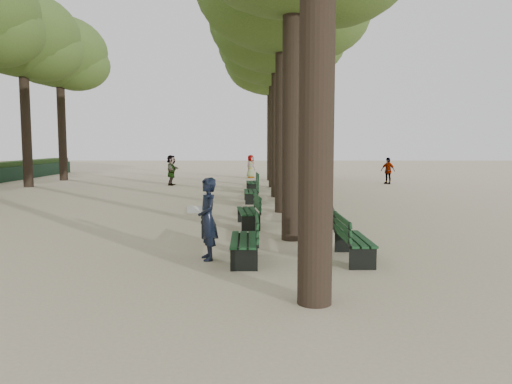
{
  "coord_description": "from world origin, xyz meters",
  "views": [
    {
      "loc": [
        0.65,
        -9.33,
        2.41
      ],
      "look_at": [
        0.6,
        3.0,
        1.2
      ],
      "focal_mm": 35.0,
      "sensor_mm": 36.0,
      "label": 1
    }
  ],
  "objects": [
    {
      "name": "pedestrian_c",
      "position": [
        8.34,
        20.15,
        0.78
      ],
      "size": [
        0.86,
        0.88,
        1.57
      ],
      "primitive_type": "imported",
      "rotation": [
        0.0,
        0.0,
        5.47
      ],
      "color": "#262628",
      "rests_on": "ground"
    },
    {
      "name": "tree_far_5",
      "position": [
        -12.0,
        23.0,
        8.14
      ],
      "size": [
        6.0,
        6.0,
        10.45
      ],
      "color": "#33261C",
      "rests_on": "ground"
    },
    {
      "name": "pedestrian_d",
      "position": [
        0.14,
        25.41,
        0.8
      ],
      "size": [
        0.71,
        0.82,
        1.59
      ],
      "primitive_type": "imported",
      "rotation": [
        0.0,
        0.0,
        0.95
      ],
      "color": "#262628",
      "rests_on": "ground"
    },
    {
      "name": "tree_far_4",
      "position": [
        -12.0,
        18.0,
        8.14
      ],
      "size": [
        6.0,
        6.0,
        10.45
      ],
      "color": "#33261C",
      "rests_on": "ground"
    },
    {
      "name": "bench_left_1",
      "position": [
        0.37,
        5.01,
        0.27
      ],
      "size": [
        0.76,
        1.85,
        0.92
      ],
      "color": "black",
      "rests_on": "ground"
    },
    {
      "name": "pedestrian_e",
      "position": [
        -4.32,
        19.2,
        0.87
      ],
      "size": [
        0.44,
        1.63,
        1.73
      ],
      "primitive_type": "imported",
      "rotation": [
        0.0,
        0.0,
        1.51
      ],
      "color": "#262628",
      "rests_on": "ground"
    },
    {
      "name": "bench_right_2",
      "position": [
        2.63,
        10.79,
        0.27
      ],
      "size": [
        0.78,
        1.86,
        0.92
      ],
      "color": "black",
      "rests_on": "ground"
    },
    {
      "name": "bench_right_1",
      "position": [
        2.63,
        5.24,
        0.27
      ],
      "size": [
        0.75,
        1.85,
        0.92
      ],
      "color": "black",
      "rests_on": "ground"
    },
    {
      "name": "tree_central_5",
      "position": [
        1.5,
        23.0,
        7.65
      ],
      "size": [
        6.0,
        6.0,
        9.95
      ],
      "color": "#33261C",
      "rests_on": "ground"
    },
    {
      "name": "tree_central_3",
      "position": [
        1.5,
        13.0,
        7.65
      ],
      "size": [
        6.0,
        6.0,
        9.95
      ],
      "color": "#33261C",
      "rests_on": "ground"
    },
    {
      "name": "man_with_map",
      "position": [
        -0.39,
        0.83,
        0.85
      ],
      "size": [
        0.7,
        0.76,
        1.71
      ],
      "color": "black",
      "rests_on": "ground"
    },
    {
      "name": "bench_right_3",
      "position": [
        2.63,
        15.81,
        0.27
      ],
      "size": [
        0.76,
        1.85,
        0.92
      ],
      "color": "black",
      "rests_on": "ground"
    },
    {
      "name": "bench_right_0",
      "position": [
        2.63,
        0.78,
        0.27
      ],
      "size": [
        0.61,
        1.81,
        0.92
      ],
      "color": "black",
      "rests_on": "ground"
    },
    {
      "name": "tree_central_4",
      "position": [
        1.5,
        18.0,
        7.65
      ],
      "size": [
        6.0,
        6.0,
        9.95
      ],
      "color": "#33261C",
      "rests_on": "ground"
    },
    {
      "name": "bench_left_3",
      "position": [
        0.37,
        15.7,
        0.27
      ],
      "size": [
        0.7,
        1.84,
        0.92
      ],
      "color": "black",
      "rests_on": "ground"
    },
    {
      "name": "bench_left_0",
      "position": [
        0.37,
        0.68,
        0.27
      ],
      "size": [
        0.6,
        1.81,
        0.92
      ],
      "color": "black",
      "rests_on": "ground"
    },
    {
      "name": "ground",
      "position": [
        0.0,
        0.0,
        0.0
      ],
      "size": [
        120.0,
        120.0,
        0.0
      ],
      "primitive_type": "plane",
      "color": "#C4B494",
      "rests_on": "ground"
    },
    {
      "name": "bench_left_2",
      "position": [
        0.37,
        10.94,
        0.27
      ],
      "size": [
        0.65,
        1.82,
        0.92
      ],
      "color": "black",
      "rests_on": "ground"
    }
  ]
}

